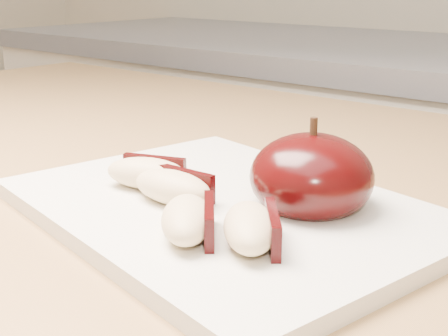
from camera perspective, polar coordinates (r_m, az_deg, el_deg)
The scene contains 6 objects.
cutting_board at distance 0.45m, azimuth -0.00°, elevation -3.78°, with size 0.31×0.22×0.01m, color silver.
apple_half at distance 0.44m, azimuth 8.00°, elevation -0.79°, with size 0.10×0.10×0.07m.
apple_wedge_a at distance 0.48m, azimuth -6.97°, elevation -0.43°, with size 0.07×0.05×0.02m.
apple_wedge_b at distance 0.44m, azimuth -4.59°, elevation -1.73°, with size 0.07×0.04×0.02m.
apple_wedge_c at distance 0.39m, azimuth -3.17°, elevation -4.70°, with size 0.07×0.07×0.02m.
apple_wedge_d at distance 0.37m, azimuth 2.61°, elevation -5.44°, with size 0.07×0.07×0.02m.
Camera 1 is at (0.23, 0.05, 1.07)m, focal length 50.00 mm.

